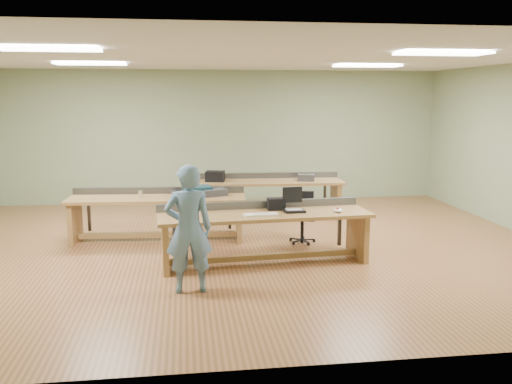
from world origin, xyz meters
TOP-DOWN VIEW (x-y plane):
  - floor at (0.00, 0.00)m, footprint 10.00×10.00m
  - ceiling at (0.00, 0.00)m, footprint 10.00×10.00m
  - wall_back at (0.00, 4.00)m, footprint 10.00×0.04m
  - wall_front at (0.00, -4.00)m, footprint 10.00×0.04m
  - fluor_panels at (0.00, 0.00)m, footprint 6.20×3.50m
  - workbench_front at (0.21, -0.88)m, footprint 3.12×1.04m
  - workbench_mid at (-1.38, 0.62)m, footprint 2.98×0.98m
  - workbench_back at (0.71, 2.13)m, footprint 3.05×0.95m
  - person at (-0.88, -1.94)m, footprint 0.61×0.42m
  - laptop_base at (0.65, -0.89)m, footprint 0.31×0.26m
  - laptop_screen at (0.65, -0.77)m, footprint 0.30×0.03m
  - keyboard at (0.14, -1.08)m, footprint 0.49×0.19m
  - trackball_mouse at (1.28, -1.01)m, footprint 0.15×0.17m
  - camera_bag at (0.42, -0.71)m, footprint 0.26×0.17m
  - task_chair at (1.01, 0.17)m, footprint 0.54×0.54m
  - parts_bin_teal at (-0.71, 0.65)m, footprint 0.51×0.43m
  - parts_bin_grey at (-0.43, 0.59)m, footprint 0.48×0.40m
  - mug at (-1.09, 0.70)m, footprint 0.17×0.17m
  - drinks_can at (-1.65, 0.53)m, footprint 0.08×0.08m
  - storage_box_back at (-0.32, 2.14)m, footprint 0.41×0.33m
  - tray_back at (1.48, 1.98)m, footprint 0.38×0.32m

SIDE VIEW (x-z plane):
  - floor at x=0.00m, z-range 0.00..0.00m
  - task_chair at x=1.01m, z-range -0.11..0.73m
  - workbench_mid at x=-1.38m, z-range 0.13..0.99m
  - workbench_back at x=0.71m, z-range 0.13..0.99m
  - workbench_front at x=0.21m, z-range 0.13..0.99m
  - keyboard at x=0.14m, z-range 0.75..0.78m
  - laptop_base at x=0.65m, z-range 0.75..0.78m
  - trackball_mouse at x=1.28m, z-range 0.75..0.81m
  - mug at x=-1.09m, z-range 0.75..0.85m
  - person at x=-0.88m, z-range 0.00..1.61m
  - parts_bin_grey at x=-0.43m, z-range 0.75..0.86m
  - drinks_can at x=-1.65m, z-range 0.75..0.87m
  - tray_back at x=1.48m, z-range 0.75..0.88m
  - parts_bin_teal at x=-0.71m, z-range 0.75..0.91m
  - camera_bag at x=0.42m, z-range 0.75..0.93m
  - storage_box_back at x=-0.32m, z-range 0.75..0.96m
  - laptop_screen at x=0.65m, z-range 0.87..1.10m
  - wall_back at x=0.00m, z-range 0.00..3.00m
  - wall_front at x=0.00m, z-range 0.00..3.00m
  - fluor_panels at x=0.00m, z-range 2.96..2.99m
  - ceiling at x=0.00m, z-range 3.00..3.00m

